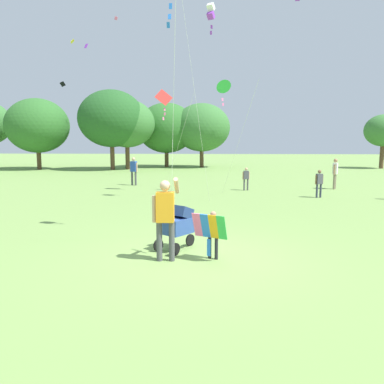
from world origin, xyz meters
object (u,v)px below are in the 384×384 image
object	(u,v)px
kite_orange_delta	(165,102)
person_back_turned	(335,171)
kite_blue_high	(211,14)
kite_green_novelty	(224,88)
person_couple_left	(134,169)
person_kid_running	(319,181)
stroller	(179,224)
person_adult_flyer	(165,213)
person_sitting_far	(246,177)
child_with_butterfly_kite	(212,230)

from	to	relation	value
kite_orange_delta	person_back_turned	world-z (taller)	kite_orange_delta
kite_blue_high	kite_orange_delta	bearing A→B (deg)	127.88
kite_green_novelty	person_couple_left	world-z (taller)	kite_green_novelty
kite_orange_delta	person_kid_running	xyz separation A→B (m)	(6.90, -1.54, -3.56)
kite_orange_delta	stroller	bearing A→B (deg)	-81.26
person_adult_flyer	kite_green_novelty	xyz separation A→B (m)	(1.48, 10.37, 3.87)
person_sitting_far	person_couple_left	size ratio (longest dim) A/B	0.74
child_with_butterfly_kite	person_sitting_far	bearing A→B (deg)	81.38
child_with_butterfly_kite	person_kid_running	distance (m)	10.01
kite_orange_delta	kite_green_novelty	bearing A→B (deg)	-3.72
person_adult_flyer	person_kid_running	world-z (taller)	person_adult_flyer
person_back_turned	kite_blue_high	bearing A→B (deg)	-146.34
person_sitting_far	person_kid_running	size ratio (longest dim) A/B	0.94
person_back_turned	stroller	bearing A→B (deg)	-122.09
kite_blue_high	person_couple_left	distance (m)	9.34
person_adult_flyer	kite_green_novelty	bearing A→B (deg)	81.90
kite_green_novelty	person_back_turned	world-z (taller)	kite_green_novelty
stroller	kite_blue_high	distance (m)	9.68
person_adult_flyer	person_kid_running	bearing A→B (deg)	58.14
person_couple_left	person_back_turned	distance (m)	10.63
person_adult_flyer	person_sitting_far	distance (m)	11.58
person_adult_flyer	stroller	distance (m)	0.95
child_with_butterfly_kite	person_back_turned	world-z (taller)	person_back_turned
person_kid_running	person_back_turned	distance (m)	3.42
person_adult_flyer	person_sitting_far	size ratio (longest dim) A/B	1.54
kite_green_novelty	person_back_turned	distance (m)	7.17
person_adult_flyer	person_couple_left	bearing A→B (deg)	104.36
kite_green_novelty	stroller	bearing A→B (deg)	-97.61
stroller	person_kid_running	world-z (taller)	person_kid_running
person_adult_flyer	kite_green_novelty	size ratio (longest dim) A/B	0.34
kite_orange_delta	person_kid_running	size ratio (longest dim) A/B	4.02
kite_orange_delta	person_couple_left	distance (m)	4.71
kite_green_novelty	kite_orange_delta	bearing A→B (deg)	176.28
person_back_turned	person_kid_running	bearing A→B (deg)	-118.26
person_couple_left	kite_green_novelty	bearing A→B (deg)	-29.61
child_with_butterfly_kite	stroller	size ratio (longest dim) A/B	0.98
person_adult_flyer	person_kid_running	size ratio (longest dim) A/B	1.45
kite_blue_high	person_back_turned	bearing A→B (deg)	33.66
child_with_butterfly_kite	person_back_turned	distance (m)	13.43
kite_green_novelty	person_couple_left	distance (m)	6.83
kite_orange_delta	kite_blue_high	distance (m)	4.64
person_back_turned	kite_green_novelty	bearing A→B (deg)	-163.97
kite_blue_high	person_kid_running	bearing A→B (deg)	14.53
stroller	person_couple_left	world-z (taller)	person_couple_left
kite_orange_delta	person_couple_left	xyz separation A→B (m)	(-2.07, 2.57, -3.37)
person_adult_flyer	person_back_turned	bearing A→B (deg)	59.02
child_with_butterfly_kite	person_sitting_far	distance (m)	11.25
person_couple_left	person_back_turned	xyz separation A→B (m)	(10.58, -1.10, 0.01)
person_couple_left	person_kid_running	world-z (taller)	person_couple_left
person_adult_flyer	person_couple_left	world-z (taller)	person_adult_flyer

